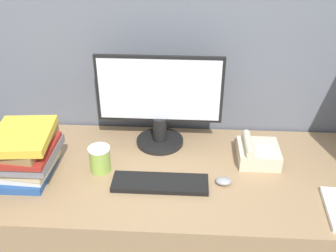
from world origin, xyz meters
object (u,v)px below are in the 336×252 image
mouse (224,181)px  book_stack (26,153)px  keyboard (160,183)px  monitor (160,103)px  desk_telephone (257,153)px  coffee_cup (100,159)px

mouse → book_stack: bearing=179.6°
keyboard → book_stack: book_stack is taller
monitor → desk_telephone: bearing=-15.1°
monitor → book_stack: monitor is taller
book_stack → desk_telephone: 1.00m
keyboard → desk_telephone: size_ratio=2.16×
mouse → coffee_cup: size_ratio=0.58×
keyboard → coffee_cup: coffee_cup is taller
monitor → mouse: (0.29, -0.30, -0.20)m
monitor → mouse: size_ratio=8.62×
keyboard → coffee_cup: (-0.27, 0.09, 0.05)m
keyboard → desk_telephone: (0.42, 0.20, 0.03)m
desk_telephone → coffee_cup: bearing=-170.6°
coffee_cup → desk_telephone: 0.70m
monitor → mouse: 0.46m
mouse → desk_telephone: 0.24m
monitor → desk_telephone: 0.50m
monitor → keyboard: (0.03, -0.32, -0.21)m
mouse → coffee_cup: coffee_cup is taller
book_stack → mouse: bearing=-0.4°
book_stack → desk_telephone: size_ratio=1.66×
coffee_cup → book_stack: bearing=-168.7°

